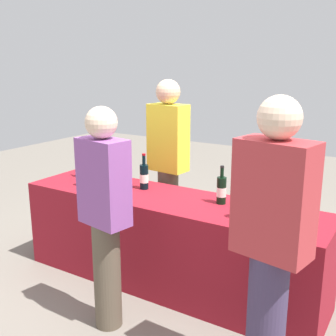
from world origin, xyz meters
The scene contains 17 objects.
ground_plane centered at (0.00, 0.00, 0.00)m, with size 12.00×12.00×0.00m, color slate.
tasting_table centered at (0.00, 0.00, 0.39)m, with size 2.63×0.66×0.78m, color maroon.
wine_bottle_0 centered at (-1.01, 0.09, 0.90)m, with size 0.07×0.07×0.34m.
wine_bottle_1 centered at (-0.81, 0.11, 0.89)m, with size 0.07×0.07×0.32m.
wine_bottle_2 centered at (-0.63, 0.15, 0.89)m, with size 0.08×0.08×0.31m.
wine_bottle_3 centered at (-0.52, 0.08, 0.90)m, with size 0.07×0.07×0.32m.
wine_bottle_4 centered at (-0.30, 0.09, 0.89)m, with size 0.08×0.08×0.32m.
wine_bottle_5 centered at (0.43, 0.09, 0.89)m, with size 0.08×0.08×0.31m.
wine_bottle_6 centered at (0.75, 0.13, 0.90)m, with size 0.08×0.08×0.31m.
wine_bottle_7 centered at (1.04, 0.12, 0.89)m, with size 0.07×0.07×0.31m.
wine_glass_0 centered at (-0.85, -0.12, 0.88)m, with size 0.06×0.06×0.14m.
wine_glass_1 centered at (-0.75, -0.06, 0.87)m, with size 0.07×0.07×0.13m.
wine_glass_2 centered at (0.66, -0.13, 0.88)m, with size 0.07×0.07×0.14m.
ice_bucket centered at (0.84, 0.00, 0.87)m, with size 0.20×0.20×0.18m, color silver.
server_pouring centered at (-0.34, 0.54, 0.95)m, with size 0.39×0.24×1.71m.
guest_0 centered at (-0.06, -0.72, 0.87)m, with size 0.38×0.26×1.59m.
guest_1 centered at (1.10, -0.71, 0.93)m, with size 0.44×0.29×1.70m.
Camera 1 is at (1.71, -2.76, 1.86)m, focal length 44.36 mm.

